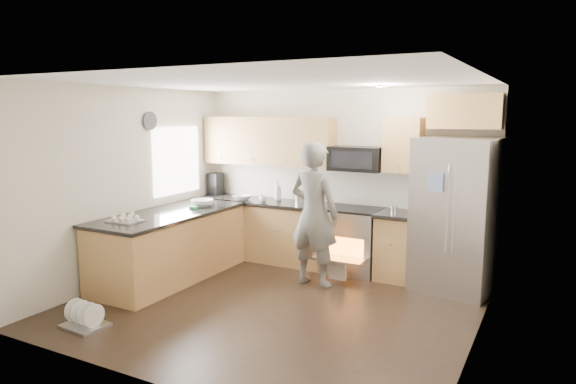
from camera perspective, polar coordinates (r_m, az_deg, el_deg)
The scene contains 8 objects.
ground at distance 6.22m, azimuth -1.74°, elevation -12.53°, with size 4.50×4.50×0.00m, color black.
room_shell at distance 5.85m, azimuth -2.05°, elevation 3.04°, with size 4.54×4.04×2.62m.
back_cabinet_run at distance 7.72m, azimuth 0.86°, elevation -0.88°, with size 4.45×0.64×2.50m.
peninsula at distance 7.25m, azimuth -12.92°, elevation -5.80°, with size 0.96×2.36×1.02m.
stove_range at distance 7.35m, azimuth 7.20°, elevation -3.72°, with size 0.76×0.97×1.79m.
refrigerator at distance 6.81m, azimuth 18.12°, elevation -2.49°, with size 1.07×0.90×1.96m.
person at distance 6.70m, azimuth 2.91°, elevation -2.47°, with size 0.70×0.46×1.91m, color slate.
dish_rack at distance 6.04m, azimuth -21.64°, elevation -13.06°, with size 0.48×0.39×0.28m.
Camera 1 is at (2.88, -5.02, 2.26)m, focal length 32.00 mm.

